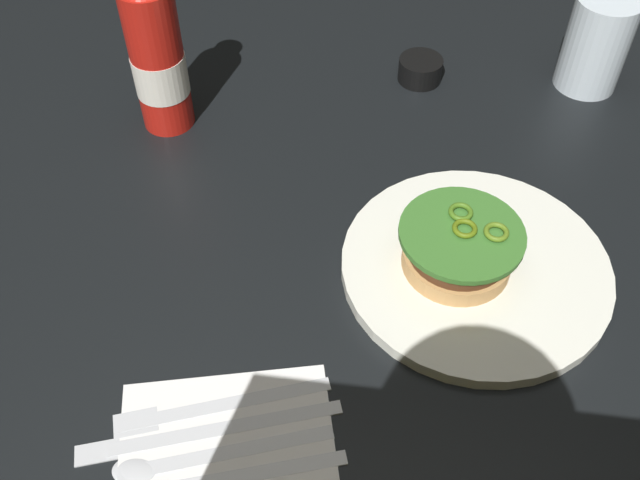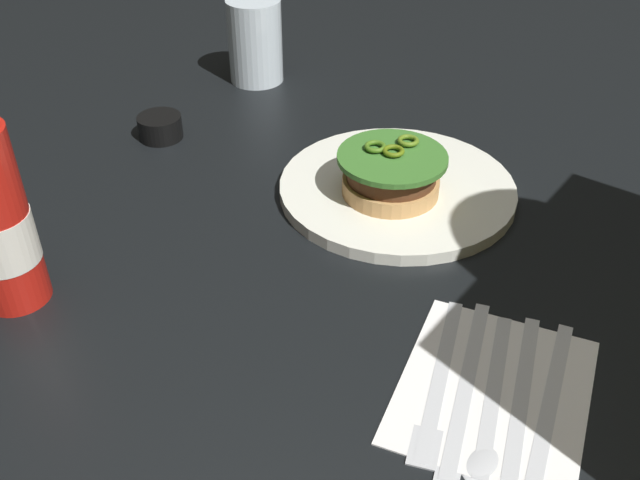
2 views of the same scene
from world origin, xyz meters
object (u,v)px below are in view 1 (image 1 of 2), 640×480
(steak_knife, at_px, (191,432))
(napkin, at_px, (225,452))
(burger_sandwich, at_px, (457,247))
(ketchup_bottle, at_px, (155,54))
(fork_utensil, at_px, (201,407))
(condiment_cup, at_px, (419,69))
(water_glass, at_px, (595,43))
(spoon_utensil, at_px, (189,458))
(dinner_plate, at_px, (474,267))

(steak_knife, bearing_deg, napkin, 158.98)
(burger_sandwich, bearing_deg, napkin, 49.93)
(ketchup_bottle, relative_size, fork_utensil, 1.18)
(condiment_cup, height_order, napkin, condiment_cup)
(water_glass, xyz_separation_m, fork_utensil, (0.36, 0.50, -0.05))
(fork_utensil, bearing_deg, ketchup_bottle, -70.37)
(condiment_cup, bearing_deg, napkin, 75.81)
(burger_sandwich, height_order, ketchup_bottle, ketchup_bottle)
(napkin, distance_m, fork_utensil, 0.04)
(spoon_utensil, bearing_deg, burger_sandwich, -132.78)
(dinner_plate, relative_size, steak_knife, 1.23)
(dinner_plate, distance_m, ketchup_bottle, 0.41)
(spoon_utensil, bearing_deg, fork_utensil, -88.15)
(water_glass, height_order, fork_utensil, water_glass)
(water_glass, distance_m, condiment_cup, 0.21)
(water_glass, relative_size, steak_knife, 0.55)
(ketchup_bottle, height_order, napkin, ketchup_bottle)
(dinner_plate, relative_size, spoon_utensil, 1.51)
(fork_utensil, relative_size, spoon_utensil, 1.03)
(burger_sandwich, bearing_deg, ketchup_bottle, -29.14)
(burger_sandwich, distance_m, ketchup_bottle, 0.39)
(condiment_cup, bearing_deg, water_glass, -174.70)
(ketchup_bottle, height_order, spoon_utensil, ketchup_bottle)
(dinner_plate, height_order, fork_utensil, dinner_plate)
(water_glass, bearing_deg, dinner_plate, 66.96)
(dinner_plate, relative_size, burger_sandwich, 2.23)
(condiment_cup, bearing_deg, fork_utensil, 71.78)
(burger_sandwich, height_order, fork_utensil, burger_sandwich)
(napkin, bearing_deg, dinner_plate, -132.67)
(condiment_cup, distance_m, spoon_utensil, 0.55)
(ketchup_bottle, bearing_deg, spoon_utensil, 107.80)
(ketchup_bottle, relative_size, water_glass, 1.81)
(ketchup_bottle, bearing_deg, dinner_plate, 152.64)
(burger_sandwich, xyz_separation_m, napkin, (0.18, 0.21, -0.04))
(dinner_plate, xyz_separation_m, spoon_utensil, (0.22, 0.22, -0.00))
(ketchup_bottle, bearing_deg, fork_utensil, 109.63)
(ketchup_bottle, height_order, water_glass, ketchup_bottle)
(fork_utensil, xyz_separation_m, spoon_utensil, (-0.00, 0.04, -0.00))
(steak_knife, bearing_deg, dinner_plate, -138.46)
(spoon_utensil, bearing_deg, steak_knife, -78.67)
(burger_sandwich, height_order, napkin, burger_sandwich)
(napkin, bearing_deg, fork_utensil, -51.39)
(burger_sandwich, xyz_separation_m, water_glass, (-0.16, -0.33, 0.02))
(burger_sandwich, distance_m, napkin, 0.28)
(burger_sandwich, distance_m, water_glass, 0.36)
(fork_utensil, bearing_deg, water_glass, -125.84)
(dinner_plate, relative_size, ketchup_bottle, 1.24)
(napkin, bearing_deg, condiment_cup, -104.19)
(dinner_plate, bearing_deg, spoon_utensil, 44.96)
(condiment_cup, relative_size, napkin, 0.32)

